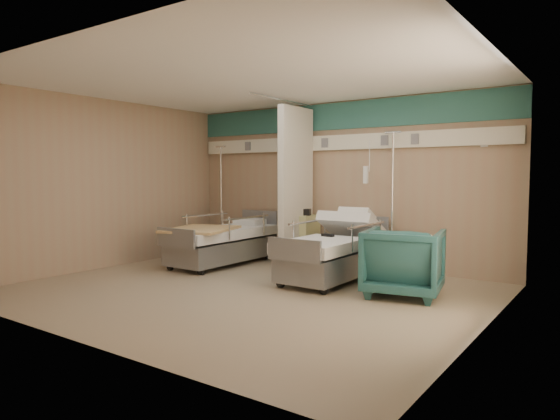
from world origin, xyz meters
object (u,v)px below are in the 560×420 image
(bed_right, at_px, (334,258))
(bedside_cabinet, at_px, (301,239))
(visitor_armchair, at_px, (404,262))
(iv_stand_right, at_px, (392,244))
(bed_left, at_px, (222,246))
(iv_stand_left, at_px, (221,232))

(bed_right, distance_m, bedside_cabinet, 1.46)
(visitor_armchair, distance_m, iv_stand_right, 1.50)
(bed_left, height_order, bedside_cabinet, bedside_cabinet)
(bed_right, xyz_separation_m, bed_left, (-2.20, 0.00, 0.00))
(bed_right, distance_m, bed_left, 2.20)
(bed_right, relative_size, iv_stand_right, 0.97)
(bed_left, bearing_deg, bed_right, 0.00)
(bed_right, height_order, visitor_armchair, visitor_armchair)
(iv_stand_left, bearing_deg, bed_left, -47.78)
(bedside_cabinet, relative_size, iv_stand_left, 0.40)
(visitor_armchair, distance_m, iv_stand_left, 4.35)
(bed_left, height_order, iv_stand_left, iv_stand_left)
(iv_stand_right, bearing_deg, iv_stand_left, -178.08)
(visitor_armchair, bearing_deg, bed_left, -16.81)
(bed_right, height_order, iv_stand_left, iv_stand_left)
(bed_left, relative_size, iv_stand_right, 0.97)
(bed_right, bearing_deg, bedside_cabinet, 141.95)
(bed_left, height_order, visitor_armchair, visitor_armchair)
(bed_right, xyz_separation_m, iv_stand_left, (-2.97, 0.85, 0.12))
(bed_left, bearing_deg, bedside_cabinet, 40.60)
(iv_stand_right, distance_m, iv_stand_left, 3.47)
(visitor_armchair, bearing_deg, iv_stand_left, -26.92)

